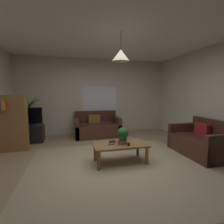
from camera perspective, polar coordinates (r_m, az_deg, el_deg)
name	(u,v)px	position (r m, az deg, el deg)	size (l,w,h in m)	color
floor	(116,165)	(3.59, 1.24, -17.64)	(5.30, 5.72, 0.02)	#9E8466
rug	(118,169)	(3.41, 2.19, -18.77)	(3.44, 3.15, 0.01)	tan
wall_back	(94,96)	(6.10, -6.05, 5.32)	(5.42, 0.06, 2.65)	beige
ceiling	(116,28)	(3.47, 1.37, 26.68)	(5.30, 5.72, 0.02)	white
window_pane	(100,100)	(6.11, -4.14, 4.25)	(1.23, 0.01, 0.95)	white
couch_under_window	(97,128)	(5.70, -5.16, -5.41)	(1.47, 0.89, 0.82)	#47281E
couch_right_side	(202,143)	(4.57, 28.30, -9.27)	(0.89, 1.35, 0.82)	#47281E
coffee_table	(120,147)	(3.55, 2.83, -11.76)	(1.11, 0.58, 0.41)	olive
book_on_table_0	(111,144)	(3.49, -0.38, -10.79)	(0.11, 0.11, 0.02)	#387247
book_on_table_1	(111,143)	(3.48, -0.37, -10.47)	(0.14, 0.10, 0.02)	beige
book_on_table_2	(112,142)	(3.48, -0.07, -10.06)	(0.12, 0.09, 0.03)	black
remote_on_table_0	(129,144)	(3.47, 5.71, -10.88)	(0.05, 0.16, 0.02)	black
potted_plant_on_table	(123,135)	(3.48, 3.70, -7.94)	(0.23, 0.23, 0.34)	brown
tv_stand	(28,134)	(5.53, -26.85, -6.73)	(0.90, 0.44, 0.50)	black
tv	(26,117)	(5.42, -27.19, -1.39)	(0.86, 0.16, 0.53)	black
potted_palm_corner	(28,118)	(5.87, -26.69, -1.76)	(0.86, 0.95, 1.41)	brown
bookshelf_corner	(12,123)	(4.83, -31.09, -3.23)	(0.70, 0.31, 1.40)	olive
pendant_lamp	(121,55)	(3.44, 3.01, 18.75)	(0.35, 0.35, 0.57)	black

